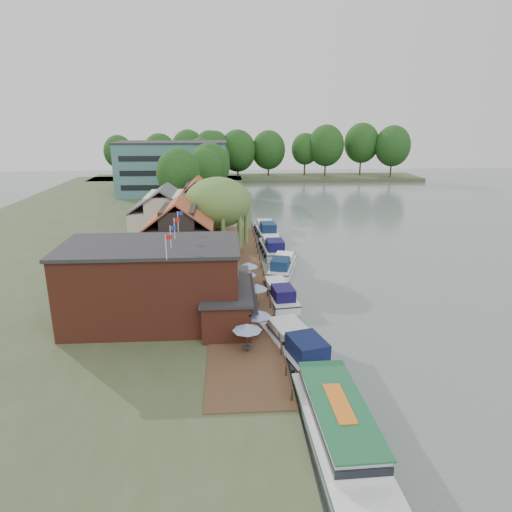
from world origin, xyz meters
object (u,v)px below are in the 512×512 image
object	(u,v)px
swan	(299,375)
cottage_a	(180,235)
hotel_block	(173,168)
umbrella_1	(257,323)
pub	(175,283)
cottage_c	(198,205)
umbrella_5	(249,272)
cruiser_4	(266,228)
cruiser_1	(279,291)
umbrella_3	(256,295)
tour_boat	(341,430)
cruiser_3	(273,245)
umbrella_4	(246,281)
cruiser_2	(282,263)
cottage_b	(165,217)
umbrella_0	(247,338)
cruiser_0	(296,342)
willow	(218,217)

from	to	relation	value
swan	cottage_a	bearing A→B (deg)	114.75
hotel_block	umbrella_1	world-z (taller)	hotel_block
pub	umbrella_1	bearing A→B (deg)	-28.36
cottage_c	swan	distance (m)	43.97
umbrella_5	cruiser_4	bearing A→B (deg)	80.68
cruiser_1	cottage_a	bearing A→B (deg)	134.38
cottage_c	umbrella_3	bearing A→B (deg)	-76.87
umbrella_1	cruiser_4	distance (m)	38.29
cruiser_4	tour_boat	distance (m)	50.81
umbrella_3	cruiser_3	world-z (taller)	umbrella_3
pub	cottage_a	xyz separation A→B (m)	(-1.00, 15.00, 0.60)
cruiser_4	umbrella_4	bearing A→B (deg)	-102.20
cottage_c	cruiser_2	xyz separation A→B (m)	(11.49, -18.25, -4.12)
cottage_b	umbrella_5	size ratio (longest dim) A/B	4.04
umbrella_1	cruiser_1	distance (m)	10.57
pub	cruiser_4	size ratio (longest dim) A/B	1.92
umbrella_0	cruiser_3	xyz separation A→B (m)	(5.00, 30.21, -1.05)
pub	umbrella_0	distance (m)	9.09
umbrella_3	cruiser_2	size ratio (longest dim) A/B	0.25
umbrella_0	cruiser_0	xyz separation A→B (m)	(4.00, 0.83, -0.98)
umbrella_0	swan	size ratio (longest dim) A/B	5.40
cruiser_0	cruiser_4	world-z (taller)	cruiser_0
umbrella_0	umbrella_3	size ratio (longest dim) A/B	1.00
cruiser_0	swan	distance (m)	3.26
umbrella_3	umbrella_5	bearing A→B (deg)	93.68
cruiser_4	cruiser_2	bearing A→B (deg)	-91.70
hotel_block	tour_boat	size ratio (longest dim) A/B	1.91
cruiser_1	pub	bearing A→B (deg)	-155.24
swan	cruiser_1	bearing A→B (deg)	89.34
cottage_b	cruiser_1	distance (m)	23.76
pub	cottage_c	world-z (taller)	cottage_c
pub	cruiser_4	xyz separation A→B (m)	(11.05, 34.27, -3.38)
hotel_block	umbrella_0	xyz separation A→B (m)	(14.10, -77.32, -4.86)
cottage_b	willow	size ratio (longest dim) A/B	0.92
willow	cruiser_1	xyz separation A→B (m)	(6.53, -13.73, -5.11)
umbrella_5	tour_boat	bearing A→B (deg)	-80.87
cruiser_1	cruiser_0	bearing A→B (deg)	-96.90
umbrella_4	swan	bearing A→B (deg)	-77.72
umbrella_1	cruiser_4	size ratio (longest dim) A/B	0.23
tour_boat	cruiser_0	bearing A→B (deg)	93.21
cottage_c	cruiser_4	bearing A→B (deg)	1.38
cruiser_2	tour_boat	distance (m)	32.30
cottage_c	tour_boat	size ratio (longest dim) A/B	0.64
umbrella_0	cruiser_4	bearing A→B (deg)	83.05
umbrella_1	umbrella_5	size ratio (longest dim) A/B	1.00
cruiser_3	cruiser_4	size ratio (longest dim) A/B	0.98
umbrella_4	pub	bearing A→B (deg)	-135.49
cottage_b	umbrella_3	distance (m)	25.49
pub	tour_boat	world-z (taller)	pub
tour_boat	umbrella_4	bearing A→B (deg)	99.21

